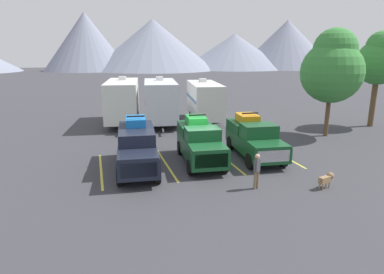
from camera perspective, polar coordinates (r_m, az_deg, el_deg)
ground_plane at (r=18.73m, az=1.26°, el=-4.65°), size 240.00×240.00×0.00m
pickup_truck_a at (r=18.02m, az=-9.28°, el=-1.48°), size 2.53×5.98×2.70m
pickup_truck_b at (r=18.91m, az=1.33°, el=-0.78°), size 2.49×5.43×2.57m
pickup_truck_c at (r=20.17m, az=10.39°, el=-0.09°), size 2.58×5.58×2.50m
lot_stripe_a at (r=18.43m, az=-15.11°, el=-5.48°), size 0.12×5.50×0.01m
lot_stripe_b at (r=18.76m, az=-4.32°, el=-4.64°), size 0.12×5.50×0.01m
lot_stripe_c at (r=19.73m, az=5.72°, el=-3.71°), size 0.12×5.50×0.01m
lot_stripe_d at (r=21.24m, az=14.57°, el=-2.79°), size 0.12×5.50×0.01m
camper_trailer_a at (r=29.31m, az=-11.64°, el=6.19°), size 3.53×8.39×3.94m
camper_trailer_b at (r=28.63m, az=-5.35°, el=6.24°), size 3.48×7.78×3.94m
camper_trailer_c at (r=29.84m, az=2.12°, el=6.35°), size 3.34×7.99×3.67m
person_a at (r=15.52m, az=10.90°, el=-5.31°), size 0.35×0.26×1.65m
dog at (r=16.67m, az=21.85°, el=-6.51°), size 0.94×0.48×0.70m
tree_a at (r=26.19m, az=22.65°, el=10.90°), size 4.34×4.34×7.67m
tree_b at (r=31.26m, az=29.08°, el=11.43°), size 3.51×3.51×7.64m
mountain_ridge at (r=112.50m, az=-10.23°, el=14.62°), size 163.43×43.90×17.54m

